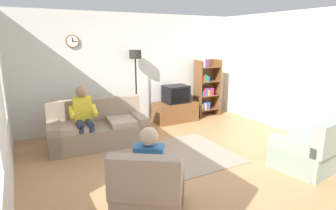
% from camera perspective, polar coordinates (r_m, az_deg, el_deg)
% --- Properties ---
extents(ground_plane, '(12.00, 12.00, 0.00)m').
position_cam_1_polar(ground_plane, '(5.05, 5.17, -11.29)').
color(ground_plane, '#B27F51').
extents(back_wall_assembly, '(6.20, 0.17, 2.70)m').
position_cam_1_polar(back_wall_assembly, '(6.99, -6.87, 7.16)').
color(back_wall_assembly, silver).
rests_on(back_wall_assembly, ground_plane).
extents(right_wall, '(0.12, 5.80, 2.70)m').
position_cam_1_polar(right_wall, '(6.67, 26.43, 5.54)').
color(right_wall, silver).
rests_on(right_wall, ground_plane).
extents(couch, '(1.97, 1.05, 0.90)m').
position_cam_1_polar(couch, '(5.82, -14.08, -4.93)').
color(couch, gray).
rests_on(couch, ground_plane).
extents(tv_stand, '(1.10, 0.56, 0.51)m').
position_cam_1_polar(tv_stand, '(7.24, 1.50, -1.38)').
color(tv_stand, brown).
rests_on(tv_stand, ground_plane).
extents(tv, '(0.60, 0.49, 0.44)m').
position_cam_1_polar(tv, '(7.11, 1.63, 2.26)').
color(tv, black).
rests_on(tv, tv_stand).
extents(bookshelf, '(0.68, 0.36, 1.58)m').
position_cam_1_polar(bookshelf, '(7.71, 7.69, 3.53)').
color(bookshelf, brown).
rests_on(bookshelf, ground_plane).
extents(floor_lamp, '(0.28, 0.28, 1.85)m').
position_cam_1_polar(floor_lamp, '(6.66, -6.66, 7.71)').
color(floor_lamp, black).
rests_on(floor_lamp, ground_plane).
extents(armchair_near_window, '(1.16, 1.18, 0.90)m').
position_cam_1_polar(armchair_near_window, '(3.55, -3.78, -17.46)').
color(armchair_near_window, tan).
rests_on(armchair_near_window, ground_plane).
extents(armchair_near_bookshelf, '(0.92, 0.99, 0.90)m').
position_cam_1_polar(armchair_near_bookshelf, '(5.13, 26.46, -8.81)').
color(armchair_near_bookshelf, gray).
rests_on(armchair_near_bookshelf, ground_plane).
extents(area_rug, '(2.20, 1.70, 0.01)m').
position_cam_1_polar(area_rug, '(5.17, 0.87, -10.57)').
color(area_rug, gray).
rests_on(area_rug, ground_plane).
extents(person_on_couch, '(0.54, 0.56, 1.24)m').
position_cam_1_polar(person_on_couch, '(5.55, -16.92, -1.86)').
color(person_on_couch, yellow).
rests_on(person_on_couch, ground_plane).
extents(person_in_left_armchair, '(0.61, 0.64, 1.12)m').
position_cam_1_polar(person_in_left_armchair, '(3.48, -3.61, -12.26)').
color(person_in_left_armchair, '#3372B2').
rests_on(person_in_left_armchair, ground_plane).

